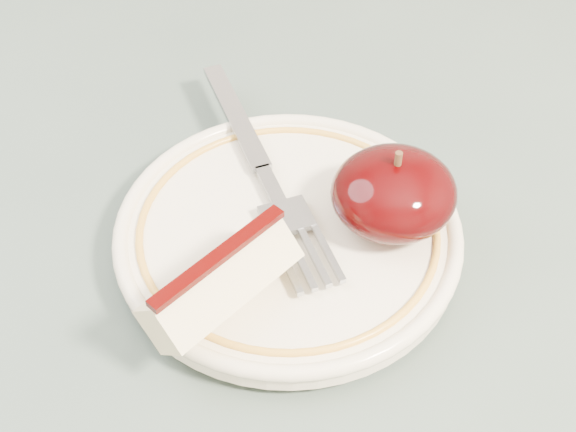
{
  "coord_description": "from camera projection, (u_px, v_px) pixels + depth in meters",
  "views": [
    {
      "loc": [
        -0.03,
        -0.28,
        1.1
      ],
      "look_at": [
        0.02,
        0.02,
        0.78
      ],
      "focal_mm": 50.0,
      "sensor_mm": 36.0,
      "label": 1
    }
  ],
  "objects": [
    {
      "name": "table",
      "position": [
        264.0,
        361.0,
        0.51
      ],
      "size": [
        0.9,
        0.9,
        0.75
      ],
      "color": "brown",
      "rests_on": "ground"
    },
    {
      "name": "plate",
      "position": [
        288.0,
        233.0,
        0.45
      ],
      "size": [
        0.19,
        0.19,
        0.02
      ],
      "color": "beige",
      "rests_on": "table"
    },
    {
      "name": "apple_half",
      "position": [
        394.0,
        193.0,
        0.43
      ],
      "size": [
        0.07,
        0.07,
        0.05
      ],
      "color": "black",
      "rests_on": "plate"
    },
    {
      "name": "apple_wedge",
      "position": [
        221.0,
        282.0,
        0.39
      ],
      "size": [
        0.09,
        0.08,
        0.04
      ],
      "rotation": [
        0.0,
        0.0,
        0.66
      ],
      "color": "beige",
      "rests_on": "plate"
    },
    {
      "name": "fork",
      "position": [
        263.0,
        170.0,
        0.47
      ],
      "size": [
        0.06,
        0.2,
        0.0
      ],
      "rotation": [
        0.0,
        0.0,
        1.77
      ],
      "color": "#92959A",
      "rests_on": "plate"
    }
  ]
}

